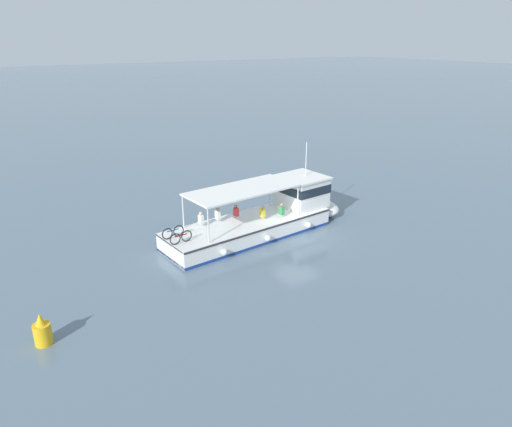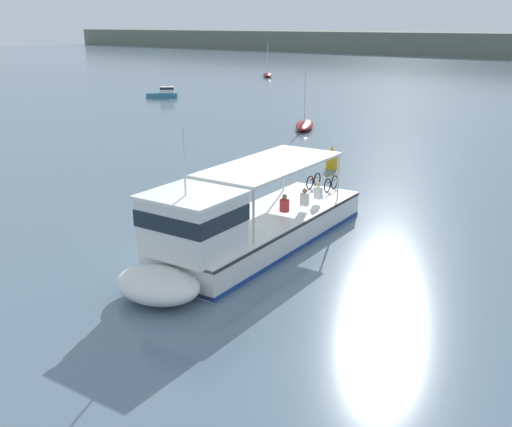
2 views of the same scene
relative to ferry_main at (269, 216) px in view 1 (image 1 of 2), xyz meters
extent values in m
plane|color=slate|center=(-1.79, -0.86, -1.02)|extent=(400.00, 400.00, 0.00)
cube|color=white|center=(-0.14, 1.61, -0.47)|extent=(4.17, 11.05, 1.10)
ellipsoid|color=white|center=(0.42, -4.57, -0.47)|extent=(3.13, 2.46, 1.01)
cube|color=navy|center=(-0.14, 1.61, -0.92)|extent=(4.21, 11.05, 0.16)
cube|color=#2D2D33|center=(-0.14, 1.61, 0.00)|extent=(4.23, 11.05, 0.10)
cube|color=white|center=(0.26, -2.77, 1.03)|extent=(2.95, 2.84, 1.90)
cube|color=#19232D|center=(0.26, -2.77, 1.37)|extent=(3.01, 2.88, 0.56)
cube|color=white|center=(0.26, -2.77, 2.04)|extent=(3.12, 3.01, 0.12)
cube|color=white|center=(-0.19, 2.06, 2.13)|extent=(3.54, 6.94, 0.10)
cylinder|color=silver|center=(1.47, -1.06, 1.08)|extent=(0.08, 0.08, 2.00)
cylinder|color=silver|center=(-1.24, -1.30, 1.08)|extent=(0.08, 0.08, 2.00)
cylinder|color=silver|center=(0.87, 5.42, 1.08)|extent=(0.08, 0.08, 2.00)
cylinder|color=silver|center=(-1.84, 5.17, 1.08)|extent=(0.08, 0.08, 2.00)
cylinder|color=silver|center=(0.28, -3.07, 3.20)|extent=(0.06, 0.06, 2.20)
sphere|color=white|center=(-1.61, -1.94, -0.52)|extent=(0.36, 0.36, 0.36)
sphere|color=white|center=(-1.91, 1.35, -0.52)|extent=(0.36, 0.36, 0.36)
sphere|color=white|center=(-2.19, 4.43, -0.52)|extent=(0.36, 0.36, 0.36)
torus|color=black|center=(-0.11, 6.18, 0.41)|extent=(0.12, 0.66, 0.66)
torus|color=black|center=(-0.18, 6.88, 0.41)|extent=(0.12, 0.66, 0.66)
cylinder|color=#1E478C|center=(-0.14, 6.53, 0.53)|extent=(0.12, 0.70, 0.06)
torus|color=black|center=(-1.01, 6.10, 0.41)|extent=(0.12, 0.66, 0.66)
torus|color=black|center=(-1.07, 6.79, 0.41)|extent=(0.12, 0.66, 0.66)
cylinder|color=maroon|center=(-1.04, 6.45, 0.53)|extent=(0.12, 0.70, 0.06)
cube|color=white|center=(0.49, 4.49, 0.54)|extent=(0.34, 0.25, 0.52)
sphere|color=beige|center=(0.49, 4.49, 0.91)|extent=(0.20, 0.20, 0.20)
cube|color=white|center=(0.59, 3.31, 0.54)|extent=(0.34, 0.25, 0.52)
sphere|color=#9E7051|center=(0.59, 3.31, 0.91)|extent=(0.20, 0.20, 0.20)
cube|color=red|center=(0.46, 2.11, 0.54)|extent=(0.34, 0.25, 0.52)
sphere|color=#9E7051|center=(0.46, 2.11, 0.91)|extent=(0.20, 0.20, 0.20)
cube|color=yellow|center=(-0.55, 0.84, 0.54)|extent=(0.34, 0.25, 0.52)
sphere|color=tan|center=(-0.55, 0.84, 0.91)|extent=(0.20, 0.20, 0.20)
cube|color=#338C4C|center=(-0.85, -0.37, 0.54)|extent=(0.34, 0.25, 0.52)
sphere|color=#9E7051|center=(-0.85, -0.37, 0.91)|extent=(0.20, 0.20, 0.20)
cylinder|color=gold|center=(-4.84, 14.21, -0.57)|extent=(0.70, 0.70, 0.90)
cone|color=gold|center=(-4.84, 14.21, 0.13)|extent=(0.42, 0.42, 0.50)
camera|label=1|loc=(-22.73, 15.48, 10.62)|focal=32.76mm
camera|label=2|loc=(13.55, -15.93, 7.39)|focal=41.58mm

